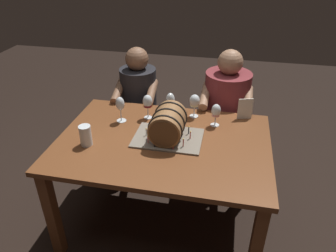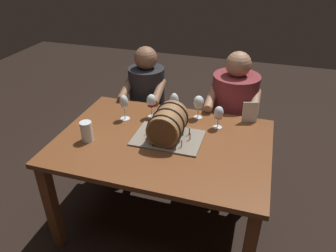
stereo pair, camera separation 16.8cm
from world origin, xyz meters
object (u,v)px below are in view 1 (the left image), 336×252
(wine_glass_white, at_px, (195,102))
(beer_pint, at_px, (86,136))
(menu_card, at_px, (245,109))
(wine_glass_empty, at_px, (120,105))
(wine_glass_amber, at_px, (170,102))
(person_seated_right, at_px, (225,118))
(dining_table, at_px, (163,153))
(wine_glass_red, at_px, (148,102))
(person_seated_left, at_px, (140,114))
(wine_glass_rose, at_px, (216,111))
(barrel_cake, at_px, (168,125))

(wine_glass_white, height_order, beer_pint, wine_glass_white)
(wine_glass_white, relative_size, menu_card, 1.13)
(wine_glass_white, xyz_separation_m, wine_glass_empty, (-0.52, -0.18, 0.01))
(wine_glass_amber, distance_m, menu_card, 0.56)
(person_seated_right, bearing_deg, dining_table, -117.82)
(wine_glass_red, bearing_deg, person_seated_left, 114.88)
(dining_table, bearing_deg, beer_pint, -162.73)
(menu_card, xyz_separation_m, person_seated_right, (-0.15, 0.31, -0.27))
(beer_pint, bearing_deg, person_seated_right, 45.50)
(dining_table, height_order, person_seated_left, person_seated_left)
(dining_table, bearing_deg, wine_glass_rose, 40.19)
(person_seated_right, bearing_deg, wine_glass_rose, -97.64)
(person_seated_left, bearing_deg, wine_glass_white, -33.16)
(barrel_cake, distance_m, person_seated_right, 0.84)
(wine_glass_red, xyz_separation_m, person_seated_left, (-0.21, 0.45, -0.36))
(wine_glass_white, relative_size, person_seated_right, 0.15)
(beer_pint, bearing_deg, wine_glass_rose, 27.77)
(wine_glass_amber, relative_size, person_seated_left, 0.17)
(menu_card, relative_size, person_seated_right, 0.14)
(wine_glass_amber, bearing_deg, wine_glass_red, -163.82)
(wine_glass_red, bearing_deg, wine_glass_empty, -154.37)
(wine_glass_rose, relative_size, beer_pint, 1.21)
(beer_pint, distance_m, person_seated_right, 1.27)
(wine_glass_white, distance_m, wine_glass_rose, 0.20)
(dining_table, distance_m, wine_glass_amber, 0.40)
(wine_glass_empty, bearing_deg, wine_glass_white, 19.29)
(wine_glass_red, bearing_deg, beer_pint, -125.01)
(barrel_cake, bearing_deg, wine_glass_empty, 156.75)
(dining_table, xyz_separation_m, wine_glass_amber, (-0.02, 0.33, 0.23))
(wine_glass_amber, bearing_deg, person_seated_right, 45.05)
(wine_glass_empty, height_order, wine_glass_amber, wine_glass_amber)
(wine_glass_white, height_order, wine_glass_rose, wine_glass_white)
(wine_glass_rose, distance_m, person_seated_left, 0.91)
(wine_glass_rose, height_order, person_seated_left, person_seated_left)
(dining_table, distance_m, beer_pint, 0.53)
(wine_glass_empty, distance_m, person_seated_left, 0.65)
(dining_table, distance_m, wine_glass_rose, 0.48)
(wine_glass_empty, bearing_deg, beer_pint, -109.35)
(wine_glass_empty, relative_size, wine_glass_rose, 1.15)
(wine_glass_white, height_order, wine_glass_empty, wine_glass_empty)
(barrel_cake, bearing_deg, wine_glass_white, 69.67)
(beer_pint, xyz_separation_m, menu_card, (1.01, 0.57, 0.01))
(wine_glass_red, bearing_deg, dining_table, -57.80)
(wine_glass_empty, height_order, person_seated_left, person_seated_left)
(wine_glass_white, distance_m, person_seated_left, 0.74)
(wine_glass_red, xyz_separation_m, wine_glass_rose, (0.50, -0.01, -0.02))
(dining_table, xyz_separation_m, wine_glass_white, (0.16, 0.38, 0.22))
(barrel_cake, bearing_deg, wine_glass_amber, 98.54)
(wine_glass_white, relative_size, beer_pint, 1.29)
(barrel_cake, distance_m, wine_glass_empty, 0.42)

